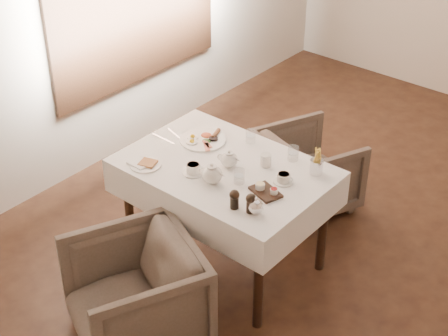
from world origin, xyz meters
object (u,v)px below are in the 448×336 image
at_px(armchair_near, 135,296).
at_px(breakfast_plate, 204,139).
at_px(armchair_far, 307,170).
at_px(table, 225,182).
at_px(teapot_centre, 229,159).

distance_m(armchair_near, breakfast_plate, 1.16).
xyz_separation_m(armchair_far, breakfast_plate, (-0.36, -0.74, 0.47)).
relative_size(table, breakfast_plate, 4.18).
bearing_deg(breakfast_plate, armchair_far, 70.61).
relative_size(armchair_near, teapot_centre, 4.92).
relative_size(armchair_near, breakfast_plate, 2.34).
distance_m(armchair_far, breakfast_plate, 0.95).
relative_size(table, teapot_centre, 8.79).
height_order(table, teapot_centre, teapot_centre).
height_order(armchair_near, breakfast_plate, breakfast_plate).
bearing_deg(armchair_near, table, 118.15).
height_order(armchair_far, teapot_centre, teapot_centre).
distance_m(armchair_far, teapot_centre, 1.02).
distance_m(table, armchair_far, 0.95).
distance_m(table, armchair_near, 0.92).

